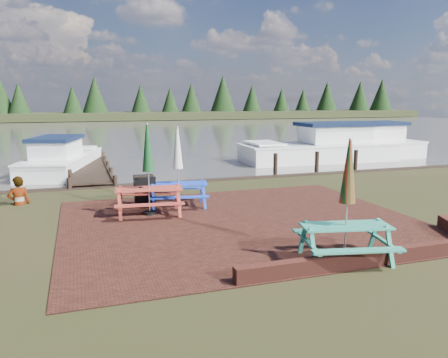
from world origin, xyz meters
name	(u,v)px	position (x,y,z in m)	size (l,w,h in m)	color
ground	(257,233)	(0.00, 0.00, 0.00)	(120.00, 120.00, 0.00)	black
paving	(242,222)	(0.00, 1.00, 0.01)	(9.00, 7.50, 0.02)	#321610
brick_wall	(402,250)	(2.15, -2.42, 0.15)	(6.21, 1.79, 0.30)	#4C1E16
water	(118,131)	(0.00, 37.00, 0.00)	(120.00, 60.00, 0.02)	#403D37
far_treeline	(101,99)	(0.00, 66.00, 3.28)	(120.00, 10.00, 8.10)	black
picnic_table_teal	(346,219)	(0.95, -2.20, 0.84)	(2.01, 1.87, 2.39)	teal
picnic_table_red	(149,184)	(-2.15, 2.49, 0.88)	(1.98, 1.81, 2.50)	#AD392C
picnic_table_blue	(178,179)	(-1.18, 3.19, 0.82)	(1.93, 1.78, 2.34)	blue
chalkboard	(145,191)	(-2.14, 3.39, 0.49)	(0.59, 0.56, 0.95)	black
jetty	(89,167)	(-3.50, 11.28, 0.11)	(1.76, 9.08, 1.00)	black
boat_jetty	(62,161)	(-4.68, 12.05, 0.37)	(3.83, 6.85, 1.88)	white
boat_near	(321,149)	(8.73, 11.68, 0.49)	(8.63, 3.18, 2.32)	white
boat_far	(363,147)	(11.56, 11.91, 0.48)	(7.36, 2.62, 2.30)	white
person	(17,177)	(-5.71, 4.93, 0.87)	(0.63, 0.41, 1.73)	gray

